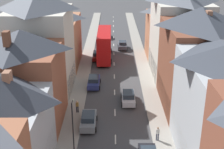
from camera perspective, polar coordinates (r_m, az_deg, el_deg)
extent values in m
cube|color=gray|center=(52.57, -5.33, 0.52)|extent=(2.20, 104.00, 0.14)
cube|color=gray|center=(52.64, 5.80, 0.53)|extent=(2.20, 104.00, 0.14)
cube|color=silver|center=(34.55, 0.48, -11.77)|extent=(0.14, 1.80, 0.01)
cube|color=silver|center=(39.69, 0.39, -6.96)|extent=(0.14, 1.80, 0.01)
cube|color=silver|center=(45.03, 0.31, -3.27)|extent=(0.14, 1.80, 0.01)
cube|color=silver|center=(50.53, 0.26, -0.37)|extent=(0.14, 1.80, 0.01)
cube|color=silver|center=(56.12, 0.21, 1.96)|extent=(0.14, 1.80, 0.01)
cube|color=silver|center=(61.80, 0.17, 3.86)|extent=(0.14, 1.80, 0.01)
cube|color=silver|center=(67.53, 0.14, 5.43)|extent=(0.14, 1.80, 0.01)
cube|color=silver|center=(73.30, 0.12, 6.77)|extent=(0.14, 1.80, 0.01)
cube|color=silver|center=(79.11, 0.10, 7.90)|extent=(0.14, 1.80, 0.01)
cube|color=silver|center=(84.94, 0.08, 8.88)|extent=(0.14, 1.80, 0.01)
cube|color=silver|center=(90.80, 0.06, 9.74)|extent=(0.14, 1.80, 0.01)
cube|color=silver|center=(96.67, 0.04, 10.49)|extent=(0.14, 1.80, 0.01)
cube|color=#ADB2B7|center=(29.76, -19.81, -11.09)|extent=(8.00, 8.99, 7.21)
cube|color=#99664C|center=(26.88, -18.73, -0.88)|extent=(0.60, 0.90, 1.39)
cube|color=#935138|center=(36.80, -15.66, -2.29)|extent=(8.00, 8.90, 9.17)
cube|color=#1E5133|center=(37.26, -9.31, -6.53)|extent=(0.12, 8.18, 3.20)
pyramid|color=#383D47|center=(34.95, -16.60, 6.18)|extent=(8.00, 8.90, 2.12)
cube|color=brown|center=(32.59, -18.88, 6.19)|extent=(0.60, 0.90, 1.51)
cube|color=beige|center=(44.78, -12.88, 4.12)|extent=(8.00, 9.70, 11.80)
cube|color=navy|center=(45.56, -7.59, -0.96)|extent=(0.12, 8.92, 3.20)
pyramid|color=#565B66|center=(43.21, -13.69, 13.16)|extent=(8.00, 9.70, 2.46)
cube|color=#B2704C|center=(55.18, -10.49, 5.81)|extent=(8.00, 11.44, 8.40)
cube|color=olive|center=(55.39, -6.28, 3.29)|extent=(0.12, 10.53, 3.20)
pyramid|color=#474C56|center=(54.02, -10.86, 10.99)|extent=(8.00, 11.44, 1.76)
cube|color=brown|center=(56.18, -10.51, 12.20)|extent=(0.60, 0.90, 1.49)
cube|color=brown|center=(54.02, -10.96, 11.51)|extent=(0.60, 0.90, 0.98)
cube|color=olive|center=(31.49, 12.31, -12.57)|extent=(0.12, 10.35, 3.20)
cube|color=brown|center=(40.53, 14.96, 1.26)|extent=(8.00, 11.41, 10.77)
cube|color=black|center=(41.15, 9.13, -3.66)|extent=(0.12, 10.50, 3.20)
pyramid|color=#383D47|center=(38.80, 15.90, 10.23)|extent=(8.00, 11.41, 2.18)
cube|color=#99664C|center=(37.55, 17.11, 10.44)|extent=(0.60, 0.90, 0.90)
cube|color=beige|center=(50.66, 11.95, 6.35)|extent=(8.00, 10.88, 11.95)
cube|color=black|center=(51.32, 7.26, 1.72)|extent=(0.12, 10.01, 3.20)
cube|color=#B2704C|center=(59.74, 10.10, 7.13)|extent=(8.00, 7.37, 8.52)
cube|color=olive|center=(59.90, 6.21, 4.73)|extent=(0.12, 6.78, 3.20)
pyramid|color=#565B66|center=(58.65, 10.44, 12.12)|extent=(8.00, 7.37, 2.04)
cube|color=brown|center=(60.41, 10.18, 12.93)|extent=(0.60, 0.90, 1.07)
cube|color=brown|center=(57.69, 10.46, 12.69)|extent=(0.60, 0.90, 1.46)
cube|color=red|center=(58.28, -1.58, 4.42)|extent=(2.44, 10.80, 2.50)
cube|color=red|center=(57.61, -1.60, 6.70)|extent=(2.44, 10.58, 2.30)
cube|color=red|center=(57.30, -1.62, 7.85)|extent=(2.39, 10.37, 0.10)
cube|color=#28333D|center=(63.35, -1.47, 6.05)|extent=(2.20, 0.10, 1.20)
cube|color=#28333D|center=(62.76, -1.49, 8.07)|extent=(2.20, 0.10, 1.10)
cube|color=#28333D|center=(58.25, -2.76, 4.65)|extent=(0.06, 9.18, 0.90)
cube|color=#28333D|center=(57.62, -2.80, 6.79)|extent=(0.06, 9.18, 0.90)
cube|color=yellow|center=(62.57, -1.50, 8.78)|extent=(1.34, 0.08, 0.32)
cylinder|color=black|center=(61.86, -2.63, 4.33)|extent=(0.30, 1.00, 1.00)
cylinder|color=black|center=(61.80, -0.36, 4.34)|extent=(0.30, 1.00, 1.00)
cylinder|color=black|center=(55.88, -2.89, 2.37)|extent=(0.30, 1.00, 1.00)
cylinder|color=black|center=(55.81, -0.38, 2.38)|extent=(0.30, 1.00, 1.00)
cube|color=maroon|center=(58.17, -2.86, 3.35)|extent=(1.70, 4.06, 0.72)
cube|color=#28333D|center=(57.77, -2.88, 3.90)|extent=(1.46, 2.03, 0.60)
cylinder|color=black|center=(59.52, -3.62, 3.40)|extent=(0.20, 0.62, 0.62)
cylinder|color=black|center=(59.44, -1.98, 3.41)|extent=(0.20, 0.62, 0.62)
cylinder|color=black|center=(57.14, -3.76, 2.60)|extent=(0.20, 0.62, 0.62)
cylinder|color=black|center=(57.06, -2.06, 2.61)|extent=(0.20, 0.62, 0.62)
cube|color=maroon|center=(73.19, -1.30, 7.27)|extent=(1.70, 4.09, 0.70)
cube|color=#28333D|center=(72.83, -1.31, 7.72)|extent=(1.46, 2.04, 0.60)
cylinder|color=black|center=(74.52, -1.94, 7.25)|extent=(0.20, 0.62, 0.62)
cylinder|color=black|center=(74.49, -0.62, 7.25)|extent=(0.20, 0.62, 0.62)
cylinder|color=black|center=(72.07, -2.00, 6.74)|extent=(0.20, 0.62, 0.62)
cylinder|color=black|center=(72.04, -0.64, 6.74)|extent=(0.20, 0.62, 0.62)
cube|color=navy|center=(46.81, -3.50, -1.39)|extent=(1.70, 4.50, 0.73)
cube|color=#28333D|center=(46.35, -3.54, -0.75)|extent=(1.46, 2.25, 0.60)
cylinder|color=black|center=(48.29, -4.41, -1.13)|extent=(0.20, 0.62, 0.62)
cylinder|color=black|center=(48.20, -2.40, -1.13)|extent=(0.20, 0.62, 0.62)
cylinder|color=black|center=(45.74, -4.65, -2.50)|extent=(0.20, 0.62, 0.62)
cylinder|color=black|center=(45.64, -2.52, -2.51)|extent=(0.20, 0.62, 0.62)
cube|color=gray|center=(36.60, -4.47, -8.45)|extent=(1.70, 4.23, 0.79)
cube|color=#28333D|center=(36.07, -4.53, -7.67)|extent=(1.46, 2.11, 0.60)
cylinder|color=black|center=(38.00, -5.61, -7.95)|extent=(0.20, 0.62, 0.62)
cylinder|color=black|center=(37.88, -3.02, -7.97)|extent=(0.20, 0.62, 0.62)
cylinder|color=black|center=(35.76, -5.98, -10.04)|extent=(0.20, 0.62, 0.62)
cylinder|color=black|center=(35.63, -3.22, -10.07)|extent=(0.20, 0.62, 0.62)
cube|color=#4C515B|center=(64.58, 1.76, 5.29)|extent=(1.70, 4.00, 0.78)
cube|color=#28333D|center=(64.20, 1.78, 5.83)|extent=(1.46, 2.00, 0.60)
cylinder|color=black|center=(65.86, 0.98, 5.28)|extent=(0.20, 0.62, 0.62)
cylinder|color=black|center=(65.92, 2.47, 5.28)|extent=(0.20, 0.62, 0.62)
cylinder|color=black|center=(63.49, 1.03, 4.64)|extent=(0.20, 0.62, 0.62)
cylinder|color=black|center=(63.55, 2.56, 4.64)|extent=(0.20, 0.62, 0.62)
cube|color=silver|center=(41.91, 2.82, -4.31)|extent=(1.70, 4.24, 0.72)
cube|color=#28333D|center=(41.43, 2.85, -3.62)|extent=(1.46, 2.12, 0.60)
cylinder|color=black|center=(43.21, 1.60, -3.97)|extent=(0.20, 0.62, 0.62)
cylinder|color=black|center=(43.29, 3.85, -3.96)|extent=(0.20, 0.62, 0.62)
cylinder|color=black|center=(40.86, 1.71, -5.58)|extent=(0.20, 0.62, 0.62)
cylinder|color=black|center=(40.95, 4.10, -5.56)|extent=(0.20, 0.62, 0.62)
cylinder|color=#3D4256|center=(34.29, 8.00, -11.19)|extent=(0.14, 0.14, 0.84)
cylinder|color=#3D4256|center=(34.32, 8.30, -11.18)|extent=(0.14, 0.14, 0.84)
cube|color=silver|center=(33.94, 8.21, -10.21)|extent=(0.36, 0.22, 0.54)
sphere|color=#9E7051|center=(33.73, 8.25, -9.64)|extent=(0.22, 0.22, 0.22)
cylinder|color=#23232D|center=(39.52, -6.64, -6.33)|extent=(0.14, 0.14, 0.84)
cylinder|color=#23232D|center=(39.50, -6.38, -6.34)|extent=(0.14, 0.14, 0.84)
cube|color=#A87A38|center=(39.19, -6.55, -5.45)|extent=(0.36, 0.22, 0.54)
sphere|color=beige|center=(39.01, -6.58, -4.94)|extent=(0.22, 0.22, 0.22)
cylinder|color=black|center=(31.52, -7.32, -9.68)|extent=(0.12, 0.12, 5.50)
cylinder|color=black|center=(30.62, -7.46, -5.01)|extent=(0.08, 0.90, 0.08)
cube|color=beige|center=(31.06, -7.35, -4.76)|extent=(0.20, 0.32, 0.20)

